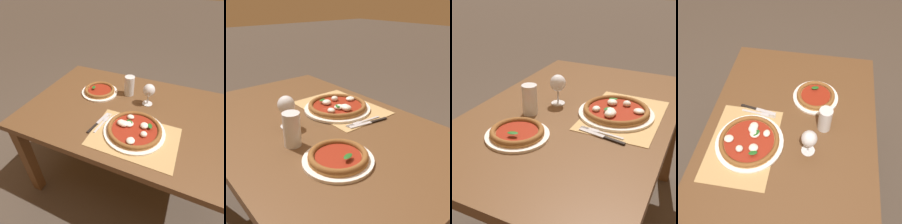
# 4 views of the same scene
# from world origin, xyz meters

# --- Properties ---
(ground_plane) EXTENTS (24.00, 24.00, 0.00)m
(ground_plane) POSITION_xyz_m (0.00, 0.00, 0.00)
(ground_plane) COLOR #473D33
(dining_table) EXTENTS (1.47, 0.93, 0.74)m
(dining_table) POSITION_xyz_m (0.00, 0.00, 0.65)
(dining_table) COLOR brown
(dining_table) RESTS_ON ground
(paper_placemat) EXTENTS (0.49, 0.34, 0.00)m
(paper_placemat) POSITION_xyz_m (0.06, -0.23, 0.74)
(paper_placemat) COLOR tan
(paper_placemat) RESTS_ON dining_table
(pizza_near) EXTENTS (0.36, 0.36, 0.05)m
(pizza_near) POSITION_xyz_m (0.05, -0.20, 0.76)
(pizza_near) COLOR white
(pizza_near) RESTS_ON paper_placemat
(pizza_far) EXTENTS (0.27, 0.27, 0.04)m
(pizza_far) POSITION_xyz_m (-0.32, 0.11, 0.76)
(pizza_far) COLOR white
(pizza_far) RESTS_ON dining_table
(wine_glass) EXTENTS (0.08, 0.08, 0.16)m
(wine_glass) POSITION_xyz_m (0.05, 0.11, 0.85)
(wine_glass) COLOR silver
(wine_glass) RESTS_ON dining_table
(pint_glass) EXTENTS (0.07, 0.07, 0.15)m
(pint_glass) POSITION_xyz_m (-0.11, 0.18, 0.81)
(pint_glass) COLOR silver
(pint_glass) RESTS_ON dining_table
(fork) EXTENTS (0.04, 0.20, 0.00)m
(fork) POSITION_xyz_m (-0.15, -0.19, 0.75)
(fork) COLOR #B7B7BC
(fork) RESTS_ON paper_placemat
(knife) EXTENTS (0.05, 0.21, 0.01)m
(knife) POSITION_xyz_m (-0.18, -0.20, 0.75)
(knife) COLOR black
(knife) RESTS_ON paper_placemat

